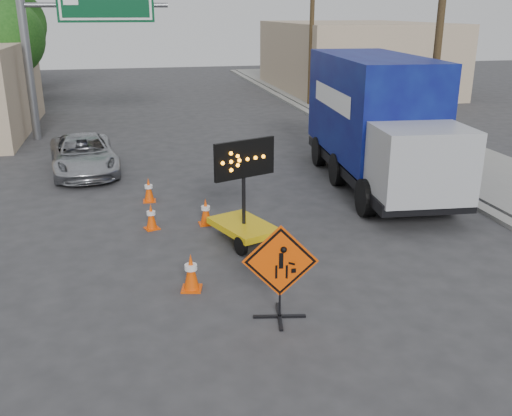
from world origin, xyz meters
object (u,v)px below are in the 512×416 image
object	(u,v)px
arrow_board	(244,220)
pickup_truck	(84,155)
construction_sign	(280,270)
box_truck	(376,129)

from	to	relation	value
arrow_board	pickup_truck	bearing A→B (deg)	98.15
construction_sign	box_truck	size ratio (longest dim) A/B	0.21
pickup_truck	construction_sign	bearing A→B (deg)	-76.99
construction_sign	arrow_board	size ratio (longest dim) A/B	0.72
arrow_board	pickup_truck	distance (m)	8.53
arrow_board	box_truck	distance (m)	6.55
arrow_board	box_truck	bearing A→B (deg)	16.21
construction_sign	pickup_truck	xyz separation A→B (m)	(-4.12, 11.16, -0.33)
arrow_board	box_truck	world-z (taller)	box_truck
pickup_truck	arrow_board	bearing A→B (deg)	-67.75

